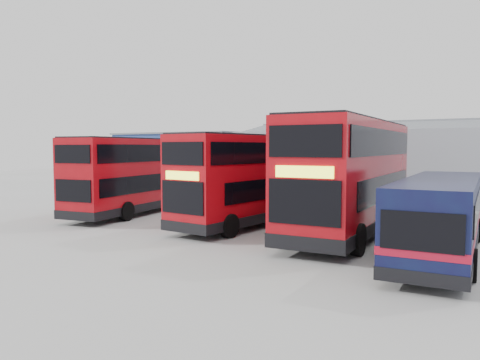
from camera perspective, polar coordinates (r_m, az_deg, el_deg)
ground_plane at (r=21.38m, az=-4.58°, el=-6.31°), size 120.00×120.00×0.00m
office_block at (r=43.84m, az=-6.03°, el=2.36°), size 12.30×8.32×5.12m
maintenance_shed at (r=37.44m, az=24.24°, el=1.78°), size 30.50×12.00×5.89m
double_decker_left at (r=27.64m, az=-12.47°, el=0.47°), size 3.80×10.50×4.35m
double_decker_centre at (r=23.20m, az=1.75°, el=0.01°), size 3.48×10.67×4.43m
double_decker_right at (r=21.10m, az=13.43°, el=0.27°), size 3.36×11.93×5.00m
single_decker_blue at (r=17.74m, az=23.22°, el=-4.28°), size 2.79×10.25×2.75m
panel_van at (r=43.43m, az=-14.12°, el=0.32°), size 2.57×4.83×2.01m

